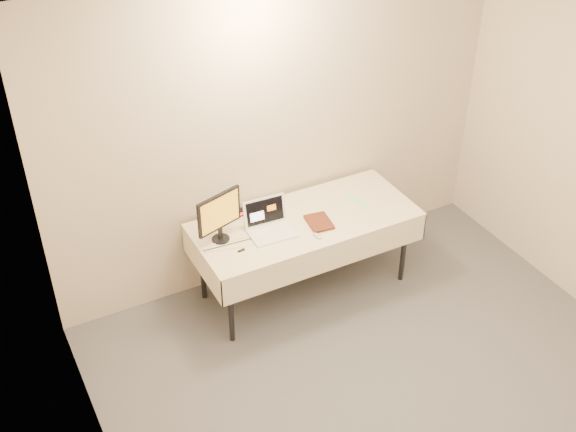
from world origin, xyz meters
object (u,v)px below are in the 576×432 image
laptop (269,224)px  table (305,225)px  book (309,213)px  monitor (219,214)px

laptop → table: bearing=3.6°
laptop → book: bearing=-13.7°
book → monitor: bearing=175.4°
laptop → book: size_ratio=1.49×
monitor → book: 0.73m
table → monitor: (-0.73, 0.06, 0.31)m
table → laptop: 0.35m
laptop → monitor: bearing=173.3°
laptop → book: 0.33m
table → book: bearing=-103.5°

